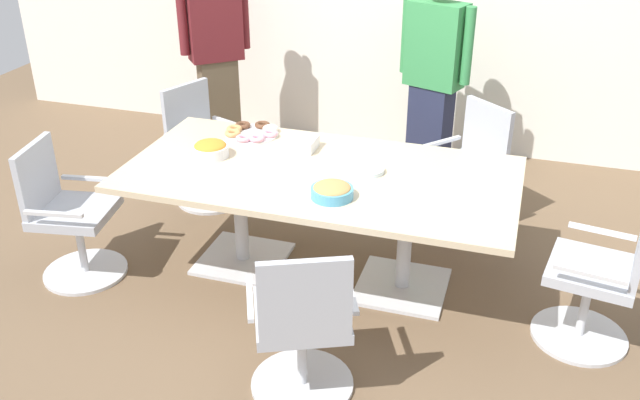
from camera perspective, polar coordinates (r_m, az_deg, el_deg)
The scene contains 14 objects.
ground_plane at distance 4.64m, azimuth 0.00°, elevation -6.08°, with size 10.00×10.00×0.01m, color brown.
conference_table at distance 4.33m, azimuth 0.00°, elevation 0.88°, with size 2.40×1.20×0.75m.
office_chair_0 at distance 5.15m, azimuth 11.93°, elevation 2.09°, with size 0.76×0.76×0.91m.
office_chair_1 at distance 5.49m, azimuth -9.54°, elevation 3.98°, with size 0.70×0.70×0.91m.
office_chair_2 at distance 4.72m, azimuth -19.90°, elevation -1.48°, with size 0.62×0.62×0.91m.
office_chair_3 at distance 3.50m, azimuth -1.45°, elevation -10.59°, with size 0.71×0.71×0.91m.
office_chair_4 at distance 4.14m, azimuth 22.00°, elevation -6.17°, with size 0.62×0.62×0.91m.
person_standing_0 at distance 6.13m, azimuth -8.52°, elevation 12.14°, with size 0.52×0.46×1.84m.
person_standing_1 at distance 5.63m, azimuth 9.28°, elevation 9.97°, with size 0.60×0.35×1.73m.
snack_bowl_cookies at distance 3.94m, azimuth 0.99°, elevation 0.78°, with size 0.24×0.24×0.09m.
snack_bowl_chips_orange at distance 4.51m, azimuth -8.96°, elevation 4.16°, with size 0.23×0.23×0.10m.
donut_platter at distance 4.82m, azimuth -5.60°, elevation 5.54°, with size 0.37×0.37×0.04m.
plate_stack at distance 4.26m, azimuth 3.97°, elevation 2.46°, with size 0.20×0.20×0.03m.
napkin_pile at distance 4.57m, azimuth -1.53°, elevation 4.66°, with size 0.19×0.19×0.08m, color white.
Camera 1 is at (1.16, -3.69, 2.57)m, focal length 39.11 mm.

